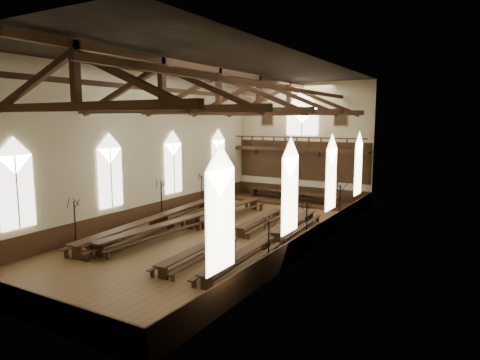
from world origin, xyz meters
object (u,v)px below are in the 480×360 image
object	(u,v)px
refectory_row_b	(193,219)
candelabrum_right_far	(340,212)
refectory_row_c	(233,233)
dais	(292,202)
refectory_row_a	(161,218)
high_table	(292,193)
candelabrum_left_near	(75,231)
candelabrum_left_far	(202,197)
candelabrum_right_near	(269,256)
candelabrum_right_mid	(306,233)
refectory_row_d	(271,238)
candelabrum_left_mid	(162,208)

from	to	relation	value
refectory_row_b	candelabrum_right_far	world-z (taller)	candelabrum_right_far
refectory_row_b	refectory_row_c	size ratio (longest dim) A/B	1.10
refectory_row_b	dais	size ratio (longest dim) A/B	1.32
refectory_row_a	dais	world-z (taller)	refectory_row_a
high_table	candelabrum_left_near	bearing A→B (deg)	-107.25
refectory_row_b	candelabrum_left_far	distance (m)	6.53
candelabrum_right_near	candelabrum_right_mid	world-z (taller)	candelabrum_right_mid
refectory_row_a	refectory_row_d	world-z (taller)	refectory_row_a
high_table	candelabrum_right_far	xyz separation A→B (m)	(5.69, -5.34, 0.02)
refectory_row_b	high_table	bearing A→B (deg)	79.16
refectory_row_c	candelabrum_left_far	xyz separation A→B (m)	(-7.08, 6.99, 0.33)
refectory_row_c	candelabrum_right_near	xyz separation A→B (m)	(4.02, -3.48, 0.29)
refectory_row_c	candelabrum_right_mid	size ratio (longest dim) A/B	5.23
candelabrum_right_far	refectory_row_c	bearing A→B (deg)	-119.64
candelabrum_left_near	candelabrum_left_mid	distance (m)	7.19
candelabrum_right_mid	candelabrum_left_mid	bearing A→B (deg)	174.52
refectory_row_a	refectory_row_b	xyz separation A→B (m)	(1.96, 0.80, -0.01)
candelabrum_right_mid	candelabrum_right_far	world-z (taller)	candelabrum_right_far
dais	candelabrum_right_far	distance (m)	7.84
refectory_row_a	candelabrum_left_mid	xyz separation A→B (m)	(-1.33, 1.62, 0.25)
candelabrum_left_far	refectory_row_c	bearing A→B (deg)	-44.61
dais	refectory_row_c	bearing A→B (deg)	-82.30
dais	candelabrum_left_near	xyz separation A→B (m)	(-5.41, -17.42, 0.71)
refectory_row_c	dais	size ratio (longest dim) A/B	1.20
refectory_row_b	candelabrum_left_near	bearing A→B (deg)	-117.33
candelabrum_left_near	candelabrum_right_far	distance (m)	16.40
candelabrum_right_near	candelabrum_right_far	xyz separation A→B (m)	(0.00, 10.54, 0.09)
candelabrum_left_far	candelabrum_right_near	world-z (taller)	candelabrum_left_far
refectory_row_a	refectory_row_c	size ratio (longest dim) A/B	1.11
refectory_row_d	candelabrum_right_far	size ratio (longest dim) A/B	4.97
refectory_row_d	candelabrum_right_far	xyz separation A→B (m)	(1.68, 6.90, 0.34)
candelabrum_left_near	candelabrum_right_mid	xyz separation A→B (m)	(11.10, 6.13, -0.02)
candelabrum_left_far	refectory_row_d	bearing A→B (deg)	-35.93
refectory_row_b	candelabrum_left_mid	size ratio (longest dim) A/B	5.35
candelabrum_left_near	candelabrum_right_far	bearing A→B (deg)	47.41
high_table	candelabrum_left_far	distance (m)	7.65
refectory_row_d	high_table	distance (m)	12.88
high_table	refectory_row_c	bearing A→B (deg)	-82.30
dais	high_table	world-z (taller)	high_table
refectory_row_a	candelabrum_right_near	size ratio (longest dim) A/B	5.95
refectory_row_c	candelabrum_right_far	size ratio (longest dim) A/B	4.79
refectory_row_a	candelabrum_left_mid	bearing A→B (deg)	129.36
candelabrum_right_near	candelabrum_right_mid	bearing A→B (deg)	90.00
refectory_row_d	candelabrum_right_near	xyz separation A→B (m)	(1.68, -3.65, 0.25)
high_table	candelabrum_right_far	size ratio (longest dim) A/B	2.87
candelabrum_left_mid	refectory_row_d	bearing A→B (deg)	-12.05
refectory_row_b	high_table	distance (m)	11.25
high_table	candelabrum_right_mid	bearing A→B (deg)	-63.25
candelabrum_right_far	candelabrum_left_far	bearing A→B (deg)	-179.64
candelabrum_left_mid	candelabrum_right_mid	world-z (taller)	candelabrum_left_mid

